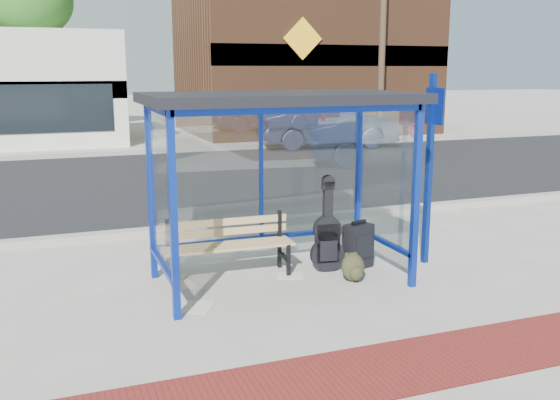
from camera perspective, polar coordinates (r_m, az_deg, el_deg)
name	(u,v)px	position (r m, az deg, el deg)	size (l,w,h in m)	color
ground	(280,282)	(8.15, 0.03, -7.47)	(120.00, 120.00, 0.00)	#B2ADA0
brick_paver_strip	(380,370)	(5.98, 9.14, -15.12)	(60.00, 1.00, 0.01)	maroon
curb_near	(221,226)	(10.78, -5.39, -2.34)	(60.00, 0.25, 0.12)	gray
street_asphalt	(167,180)	(15.67, -10.31, 1.80)	(60.00, 10.00, 0.00)	black
curb_far	(138,152)	(20.65, -12.89, 4.27)	(60.00, 0.25, 0.12)	gray
far_sidewalk	(130,147)	(22.52, -13.55, 4.71)	(60.00, 4.00, 0.01)	#B2ADA0
bus_shelter	(278,121)	(7.78, -0.15, 7.23)	(3.30, 1.80, 2.42)	#0E2A9C
storefront_brown	(303,57)	(27.84, 2.13, 12.94)	(10.00, 7.08, 6.40)	#59331E
tree_mid	(29,2)	(29.33, -21.98, 16.48)	(3.60, 3.60, 7.03)	#4C3826
tree_right	(359,13)	(33.03, 7.24, 16.61)	(3.60, 3.60, 7.03)	#4C3826
utility_pole_east	(383,29)	(23.73, 9.37, 15.16)	(1.60, 0.24, 8.00)	#4C3826
bench	(227,243)	(8.26, -4.82, -3.90)	(1.74, 0.47, 0.81)	black
guitar_bag	(327,239)	(8.47, 4.35, -3.53)	(0.47, 0.20, 1.24)	black
suitcase	(358,246)	(8.69, 7.17, -4.19)	(0.44, 0.35, 0.67)	black
backpack	(354,268)	(8.17, 6.74, -6.20)	(0.33, 0.30, 0.37)	#2A2917
sign_post	(430,159)	(8.86, 13.54, 3.68)	(0.14, 0.33, 2.65)	navy
newspaper_a	(184,285)	(8.12, -8.81, -7.67)	(0.33, 0.26, 0.01)	white
newspaper_b	(198,307)	(7.38, -7.52, -9.69)	(0.40, 0.31, 0.01)	white
newspaper_c	(290,276)	(8.36, 0.94, -6.96)	(0.35, 0.28, 0.01)	white
parked_car	(328,125)	(21.94, 4.38, 6.88)	(1.66, 4.77, 1.57)	#182344
fire_hydrant	(414,131)	(24.78, 12.14, 6.22)	(0.29, 0.19, 0.65)	#A40B12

